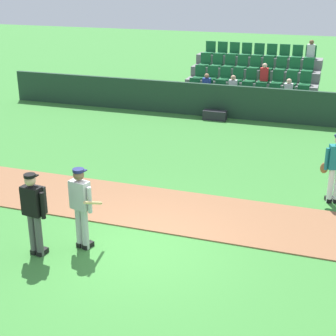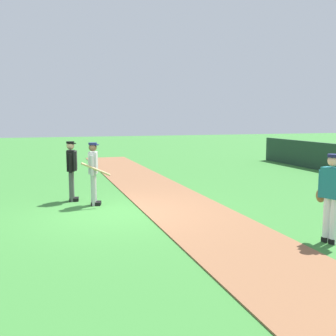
% 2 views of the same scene
% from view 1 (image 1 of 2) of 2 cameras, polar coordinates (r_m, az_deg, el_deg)
% --- Properties ---
extents(ground_plane, '(80.00, 80.00, 0.00)m').
position_cam_1_polar(ground_plane, '(10.79, -3.11, -8.89)').
color(ground_plane, '#387A33').
extents(infield_dirt_path, '(28.00, 2.30, 0.03)m').
position_cam_1_polar(infield_dirt_path, '(12.35, 0.15, -4.69)').
color(infield_dirt_path, brown).
rests_on(infield_dirt_path, ground).
extents(dugout_fence, '(20.00, 0.16, 1.28)m').
position_cam_1_polar(dugout_fence, '(20.11, 8.15, 7.22)').
color(dugout_fence, '#1E3828').
rests_on(dugout_fence, ground).
extents(stadium_bleachers, '(5.55, 3.80, 2.70)m').
position_cam_1_polar(stadium_bleachers, '(22.29, 9.34, 8.76)').
color(stadium_bleachers, slate).
rests_on(stadium_bleachers, ground).
extents(batter_grey_jersey, '(0.61, 0.80, 1.76)m').
position_cam_1_polar(batter_grey_jersey, '(10.49, -9.66, -4.13)').
color(batter_grey_jersey, '#B2B2B2').
rests_on(batter_grey_jersey, ground).
extents(umpire_home_plate, '(0.59, 0.34, 1.76)m').
position_cam_1_polar(umpire_home_plate, '(10.43, -14.72, -4.52)').
color(umpire_home_plate, '#4C4C4C').
rests_on(umpire_home_plate, ground).
extents(runner_teal_jersey, '(0.67, 0.39, 1.76)m').
position_cam_1_polar(runner_teal_jersey, '(13.06, 18.17, 0.20)').
color(runner_teal_jersey, white).
rests_on(runner_teal_jersey, ground).
extents(equipment_bag, '(0.90, 0.36, 0.36)m').
position_cam_1_polar(equipment_bag, '(19.98, 5.25, 5.89)').
color(equipment_bag, '#232328').
rests_on(equipment_bag, ground).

